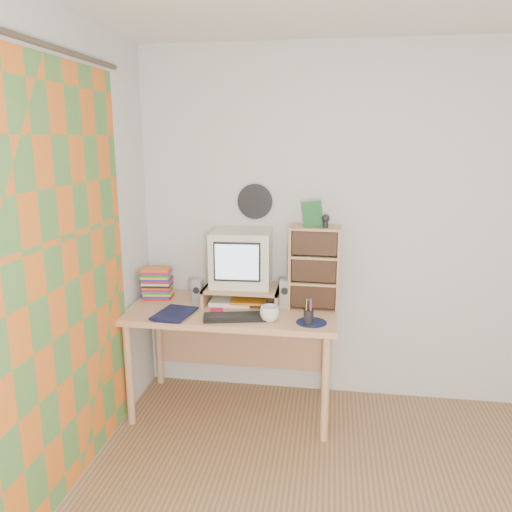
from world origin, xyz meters
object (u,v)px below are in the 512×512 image
(diary, at_px, (160,310))
(cd_rack, at_px, (314,268))
(desk, at_px, (235,323))
(dvd_stack, at_px, (157,279))
(crt_monitor, at_px, (241,258))
(keyboard, at_px, (236,317))
(mug, at_px, (270,314))

(diary, bearing_deg, cd_rack, 25.94)
(desk, distance_m, dvd_stack, 0.64)
(dvd_stack, relative_size, diary, 1.08)
(cd_rack, relative_size, diary, 2.13)
(crt_monitor, xyz_separation_m, keyboard, (0.03, -0.36, -0.30))
(keyboard, bearing_deg, mug, -12.80)
(desk, xyz_separation_m, cd_rack, (0.54, 0.04, 0.41))
(dvd_stack, relative_size, mug, 2.29)
(cd_rack, height_order, diary, cd_rack)
(keyboard, xyz_separation_m, dvd_stack, (-0.64, 0.34, 0.13))
(keyboard, bearing_deg, crt_monitor, 82.15)
(desk, xyz_separation_m, crt_monitor, (0.03, 0.09, 0.45))
(desk, bearing_deg, keyboard, -76.62)
(crt_monitor, relative_size, mug, 3.28)
(crt_monitor, relative_size, dvd_stack, 1.43)
(dvd_stack, bearing_deg, diary, -75.22)
(desk, xyz_separation_m, keyboard, (0.06, -0.27, 0.15))
(crt_monitor, xyz_separation_m, mug, (0.25, -0.36, -0.26))
(cd_rack, bearing_deg, diary, -162.18)
(desk, distance_m, crt_monitor, 0.45)
(desk, bearing_deg, cd_rack, 4.14)
(keyboard, xyz_separation_m, cd_rack, (0.48, 0.31, 0.26))
(cd_rack, distance_m, mug, 0.47)
(mug, bearing_deg, desk, 135.76)
(keyboard, bearing_deg, diary, 164.77)
(desk, bearing_deg, diary, -150.87)
(crt_monitor, distance_m, keyboard, 0.47)
(crt_monitor, height_order, cd_rack, cd_rack)
(crt_monitor, bearing_deg, cd_rack, -8.15)
(cd_rack, bearing_deg, mug, -128.50)
(crt_monitor, xyz_separation_m, dvd_stack, (-0.60, -0.02, -0.17))
(diary, bearing_deg, crt_monitor, 44.59)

